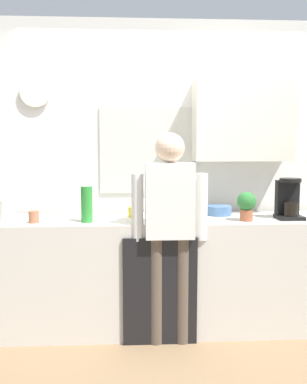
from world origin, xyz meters
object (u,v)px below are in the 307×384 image
(mixing_bowl, at_px, (219,210))
(storage_canister, at_px, (6,211))
(coffee_maker, at_px, (288,201))
(cup_terracotta_mug, at_px, (34,217))
(cup_yellow_cup, at_px, (133,212))
(potted_plant, at_px, (247,204))
(bottle_dark_sauce, at_px, (87,208))
(bottle_clear_soda, at_px, (87,204))
(cup_white_mug, at_px, (78,209))
(person_at_sink, at_px, (170,221))

(mixing_bowl, height_order, storage_canister, storage_canister)
(coffee_maker, relative_size, cup_terracotta_mug, 3.59)
(cup_terracotta_mug, relative_size, cup_yellow_cup, 1.08)
(potted_plant, relative_size, storage_canister, 1.35)
(bottle_dark_sauce, height_order, bottle_clear_soda, bottle_clear_soda)
(coffee_maker, bearing_deg, bottle_dark_sauce, 178.42)
(bottle_dark_sauce, bearing_deg, potted_plant, -6.22)
(bottle_dark_sauce, relative_size, cup_terracotta_mug, 1.96)
(bottle_clear_soda, relative_size, mixing_bowl, 1.27)
(cup_terracotta_mug, distance_m, potted_plant, 1.66)
(cup_white_mug, relative_size, mixing_bowl, 0.43)
(mixing_bowl, xyz_separation_m, potted_plant, (0.16, -0.29, 0.09))
(cup_yellow_cup, bearing_deg, potted_plant, -14.90)
(bottle_clear_soda, bearing_deg, cup_white_mug, 106.37)
(cup_white_mug, height_order, mixing_bowl, cup_white_mug)
(cup_yellow_cup, distance_m, potted_plant, 0.93)
(bottle_dark_sauce, distance_m, potted_plant, 1.27)
(coffee_maker, distance_m, cup_white_mug, 1.76)
(coffee_maker, bearing_deg, person_at_sink, -166.55)
(bottle_dark_sauce, xyz_separation_m, bottle_clear_soda, (0.01, -0.13, 0.05))
(mixing_bowl, height_order, person_at_sink, person_at_sink)
(cup_yellow_cup, bearing_deg, mixing_bowl, 4.37)
(cup_yellow_cup, relative_size, person_at_sink, 0.05)
(cup_white_mug, relative_size, potted_plant, 0.41)
(bottle_clear_soda, relative_size, storage_canister, 1.65)
(bottle_dark_sauce, bearing_deg, cup_white_mug, 111.84)
(bottle_dark_sauce, height_order, cup_white_mug, bottle_dark_sauce)
(bottle_clear_soda, height_order, storage_canister, bottle_clear_soda)
(bottle_dark_sauce, xyz_separation_m, potted_plant, (1.26, -0.14, 0.04))
(potted_plant, bearing_deg, bottle_clear_soda, 179.55)
(potted_plant, bearing_deg, person_at_sink, -166.88)
(bottle_dark_sauce, relative_size, person_at_sink, 0.11)
(cup_terracotta_mug, height_order, storage_canister, storage_canister)
(bottle_clear_soda, bearing_deg, cup_yellow_cup, 32.76)
(person_at_sink, bearing_deg, cup_white_mug, 133.46)
(bottle_clear_soda, distance_m, cup_terracotta_mug, 0.42)
(cup_yellow_cup, relative_size, potted_plant, 0.37)
(coffee_maker, height_order, person_at_sink, person_at_sink)
(coffee_maker, xyz_separation_m, bottle_dark_sauce, (-1.63, 0.04, -0.06))
(mixing_bowl, bearing_deg, coffee_maker, -20.84)
(coffee_maker, bearing_deg, potted_plant, -166.02)
(coffee_maker, bearing_deg, cup_terracotta_mug, -177.55)
(potted_plant, xyz_separation_m, person_at_sink, (-0.62, -0.14, -0.10))
(mixing_bowl, bearing_deg, potted_plant, -61.54)
(cup_terracotta_mug, height_order, potted_plant, potted_plant)
(cup_yellow_cup, bearing_deg, storage_canister, -171.26)
(cup_white_mug, bearing_deg, coffee_maker, -9.68)
(mixing_bowl, bearing_deg, storage_canister, -173.11)
(cup_white_mug, height_order, person_at_sink, person_at_sink)
(cup_terracotta_mug, height_order, mixing_bowl, cup_terracotta_mug)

